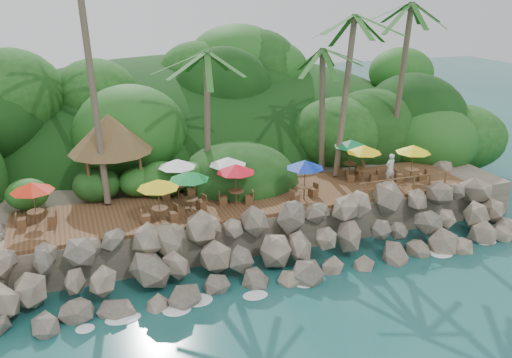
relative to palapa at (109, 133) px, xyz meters
name	(u,v)px	position (x,y,z in m)	size (l,w,h in m)	color
ground	(299,285)	(7.40, -9.80, -5.79)	(140.00, 140.00, 0.00)	#19514F
land_base	(209,166)	(7.40, 6.20, -4.74)	(32.00, 25.20, 2.10)	gray
jungle_hill	(187,152)	(7.40, 13.70, -5.79)	(44.80, 28.00, 15.40)	#143811
seawall	(283,246)	(7.40, -7.80, -4.64)	(29.00, 4.00, 2.30)	gray
terrace	(256,199)	(7.40, -3.80, -3.59)	(26.00, 5.00, 0.20)	brown
jungle_foliage	(213,184)	(7.40, 5.20, -5.79)	(44.00, 16.00, 12.00)	#143811
foam_line	(296,281)	(7.40, -9.50, -5.76)	(25.20, 0.80, 0.06)	white
palms	(233,12)	(7.09, -1.08, 6.43)	(32.35, 7.25, 14.42)	brown
palapa	(109,133)	(0.00, 0.00, 0.00)	(4.73, 4.73, 4.60)	brown
dining_clusters	(253,166)	(7.20, -3.85, -1.58)	(23.49, 5.23, 2.30)	brown
railing	(406,183)	(15.73, -6.15, -2.88)	(6.10, 0.10, 1.00)	brown
waiter	(390,169)	(15.80, -4.38, -2.56)	(0.67, 0.44, 1.85)	silver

